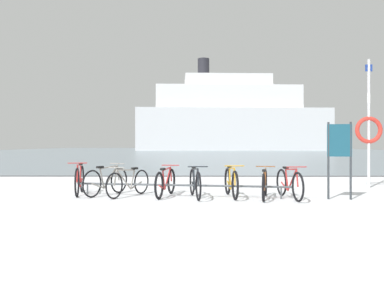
{
  "coord_description": "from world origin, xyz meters",
  "views": [
    {
      "loc": [
        0.4,
        -5.69,
        1.29
      ],
      "look_at": [
        0.3,
        6.75,
        1.28
      ],
      "focal_mm": 37.16,
      "sensor_mm": 36.0,
      "label": 1
    }
  ],
  "objects_px": {
    "rescue_post": "(369,127)",
    "info_sign": "(339,147)",
    "bicycle_4": "(195,183)",
    "bicycle_3": "(166,182)",
    "ferry_ship": "(230,120)",
    "bicycle_7": "(289,184)",
    "bicycle_2": "(128,183)",
    "bicycle_5": "(231,182)",
    "bicycle_6": "(265,184)",
    "bicycle_1": "(106,181)",
    "bicycle_0": "(80,180)"
  },
  "relations": [
    {
      "from": "rescue_post",
      "to": "info_sign",
      "type": "bearing_deg",
      "value": -125.63
    },
    {
      "from": "bicycle_4",
      "to": "rescue_post",
      "type": "height_order",
      "value": "rescue_post"
    },
    {
      "from": "bicycle_3",
      "to": "ferry_ship",
      "type": "distance_m",
      "value": 70.63
    },
    {
      "from": "bicycle_7",
      "to": "bicycle_4",
      "type": "bearing_deg",
      "value": 176.91
    },
    {
      "from": "bicycle_7",
      "to": "ferry_ship",
      "type": "bearing_deg",
      "value": 86.16
    },
    {
      "from": "bicycle_2",
      "to": "bicycle_3",
      "type": "distance_m",
      "value": 0.91
    },
    {
      "from": "bicycle_5",
      "to": "bicycle_6",
      "type": "relative_size",
      "value": 1.02
    },
    {
      "from": "bicycle_6",
      "to": "bicycle_7",
      "type": "height_order",
      "value": "bicycle_7"
    },
    {
      "from": "info_sign",
      "to": "rescue_post",
      "type": "distance_m",
      "value": 3.02
    },
    {
      "from": "bicycle_3",
      "to": "bicycle_1",
      "type": "bearing_deg",
      "value": 172.11
    },
    {
      "from": "bicycle_0",
      "to": "ferry_ship",
      "type": "relative_size",
      "value": 0.05
    },
    {
      "from": "bicycle_2",
      "to": "ferry_ship",
      "type": "distance_m",
      "value": 70.74
    },
    {
      "from": "bicycle_1",
      "to": "ferry_ship",
      "type": "xyz_separation_m",
      "value": [
        9.15,
        69.76,
        5.8
      ]
    },
    {
      "from": "bicycle_1",
      "to": "bicycle_2",
      "type": "bearing_deg",
      "value": -20.13
    },
    {
      "from": "rescue_post",
      "to": "bicycle_5",
      "type": "bearing_deg",
      "value": -153.92
    },
    {
      "from": "bicycle_3",
      "to": "info_sign",
      "type": "xyz_separation_m",
      "value": [
        4.06,
        -0.5,
        0.86
      ]
    },
    {
      "from": "bicycle_1",
      "to": "ferry_ship",
      "type": "relative_size",
      "value": 0.04
    },
    {
      "from": "bicycle_6",
      "to": "info_sign",
      "type": "relative_size",
      "value": 0.92
    },
    {
      "from": "bicycle_2",
      "to": "ferry_ship",
      "type": "xyz_separation_m",
      "value": [
        8.56,
        69.98,
        5.82
      ]
    },
    {
      "from": "bicycle_4",
      "to": "ferry_ship",
      "type": "height_order",
      "value": "ferry_ship"
    },
    {
      "from": "rescue_post",
      "to": "bicycle_6",
      "type": "bearing_deg",
      "value": -146.03
    },
    {
      "from": "ferry_ship",
      "to": "bicycle_3",
      "type": "bearing_deg",
      "value": -96.24
    },
    {
      "from": "bicycle_1",
      "to": "ferry_ship",
      "type": "bearing_deg",
      "value": 82.53
    },
    {
      "from": "bicycle_0",
      "to": "bicycle_1",
      "type": "distance_m",
      "value": 0.72
    },
    {
      "from": "bicycle_5",
      "to": "bicycle_1",
      "type": "bearing_deg",
      "value": 173.5
    },
    {
      "from": "ferry_ship",
      "to": "bicycle_6",
      "type": "bearing_deg",
      "value": -94.31
    },
    {
      "from": "bicycle_2",
      "to": "bicycle_4",
      "type": "relative_size",
      "value": 0.93
    },
    {
      "from": "bicycle_5",
      "to": "info_sign",
      "type": "distance_m",
      "value": 2.64
    },
    {
      "from": "bicycle_7",
      "to": "bicycle_6",
      "type": "bearing_deg",
      "value": -179.09
    },
    {
      "from": "bicycle_2",
      "to": "info_sign",
      "type": "bearing_deg",
      "value": -5.61
    },
    {
      "from": "bicycle_3",
      "to": "bicycle_2",
      "type": "bearing_deg",
      "value": -179.42
    },
    {
      "from": "bicycle_4",
      "to": "bicycle_7",
      "type": "relative_size",
      "value": 0.97
    },
    {
      "from": "bicycle_2",
      "to": "bicycle_3",
      "type": "bearing_deg",
      "value": 0.58
    },
    {
      "from": "bicycle_1",
      "to": "ferry_ship",
      "type": "height_order",
      "value": "ferry_ship"
    },
    {
      "from": "bicycle_6",
      "to": "rescue_post",
      "type": "distance_m",
      "value": 4.39
    },
    {
      "from": "bicycle_5",
      "to": "bicycle_6",
      "type": "xyz_separation_m",
      "value": [
        0.76,
        -0.26,
        -0.02
      ]
    },
    {
      "from": "bicycle_3",
      "to": "bicycle_4",
      "type": "xyz_separation_m",
      "value": [
        0.72,
        -0.28,
        0.01
      ]
    },
    {
      "from": "bicycle_0",
      "to": "bicycle_7",
      "type": "xyz_separation_m",
      "value": [
        5.14,
        -0.74,
        -0.02
      ]
    },
    {
      "from": "bicycle_1",
      "to": "bicycle_7",
      "type": "xyz_separation_m",
      "value": [
        4.43,
        -0.6,
        -0.0
      ]
    },
    {
      "from": "bicycle_2",
      "to": "ferry_ship",
      "type": "relative_size",
      "value": 0.04
    },
    {
      "from": "bicycle_4",
      "to": "ferry_ship",
      "type": "bearing_deg",
      "value": 84.37
    },
    {
      "from": "info_sign",
      "to": "ferry_ship",
      "type": "distance_m",
      "value": 70.73
    },
    {
      "from": "info_sign",
      "to": "bicycle_6",
      "type": "bearing_deg",
      "value": 176.92
    },
    {
      "from": "bicycle_3",
      "to": "bicycle_6",
      "type": "xyz_separation_m",
      "value": [
        2.35,
        -0.41,
        -0.0
      ]
    },
    {
      "from": "bicycle_2",
      "to": "info_sign",
      "type": "relative_size",
      "value": 0.86
    },
    {
      "from": "ferry_ship",
      "to": "rescue_post",
      "type": "bearing_deg",
      "value": -91.57
    },
    {
      "from": "bicycle_6",
      "to": "bicycle_3",
      "type": "bearing_deg",
      "value": 170.21
    },
    {
      "from": "bicycle_2",
      "to": "bicycle_5",
      "type": "relative_size",
      "value": 0.91
    },
    {
      "from": "bicycle_0",
      "to": "bicycle_5",
      "type": "xyz_separation_m",
      "value": [
        3.8,
        -0.49,
        -0.02
      ]
    },
    {
      "from": "bicycle_4",
      "to": "bicycle_6",
      "type": "height_order",
      "value": "bicycle_4"
    }
  ]
}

